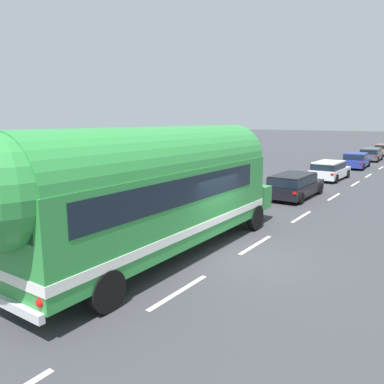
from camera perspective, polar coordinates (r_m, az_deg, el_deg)
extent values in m
plane|color=#38383D|center=(12.50, 6.86, -9.51)|extent=(300.00, 300.00, 0.00)
cube|color=silver|center=(10.01, -1.99, -14.75)|extent=(0.14, 2.40, 0.01)
cube|color=silver|center=(13.64, 9.55, -7.81)|extent=(0.14, 2.40, 0.01)
cube|color=silver|center=(17.92, 16.11, -3.58)|extent=(0.14, 2.40, 0.01)
cube|color=silver|center=(23.10, 20.54, -0.67)|extent=(0.14, 2.40, 0.01)
cube|color=silver|center=(28.42, 23.33, 1.17)|extent=(0.14, 2.40, 0.01)
cube|color=silver|center=(32.96, 24.98, 2.25)|extent=(0.14, 2.40, 0.01)
cube|color=silver|center=(38.77, 26.52, 3.26)|extent=(0.14, 2.40, 0.01)
cube|color=silver|center=(24.65, 11.92, 0.47)|extent=(0.12, 80.00, 0.01)
cube|color=#2D8C3D|center=(11.81, -4.94, -1.82)|extent=(2.60, 9.95, 2.30)
cylinder|color=#2D8C3D|center=(11.61, -5.03, 3.72)|extent=(2.55, 9.85, 2.45)
sphere|color=#2D8C3D|center=(8.44, -26.58, -0.05)|extent=(2.40, 2.40, 2.40)
cube|color=#2D8C3D|center=(16.59, 7.41, -0.58)|extent=(2.27, 1.32, 0.95)
cube|color=silver|center=(11.96, -4.89, -4.86)|extent=(2.64, 9.99, 0.24)
cube|color=black|center=(11.46, -5.93, 0.84)|extent=(2.61, 8.15, 0.76)
cube|color=black|center=(8.53, -26.36, -3.36)|extent=(2.00, 0.10, 0.84)
cube|color=silver|center=(8.89, -25.73, -11.21)|extent=(0.80, 0.07, 0.90)
cube|color=silver|center=(9.09, -25.92, -14.87)|extent=(2.34, 0.16, 0.20)
sphere|color=red|center=(8.17, -21.76, -15.15)|extent=(0.20, 0.20, 0.20)
cube|color=black|center=(15.85, 6.54, 3.76)|extent=(2.14, 0.12, 0.96)
cube|color=silver|center=(17.22, 8.44, -0.62)|extent=(0.90, 0.11, 0.56)
cylinder|color=black|center=(16.37, 2.04, -2.71)|extent=(0.27, 1.00, 1.00)
cylinder|color=black|center=(15.30, 9.49, -3.82)|extent=(0.27, 1.00, 1.00)
cylinder|color=black|center=(10.82, -21.36, -10.66)|extent=(0.27, 1.00, 1.00)
cylinder|color=black|center=(9.11, -12.68, -14.29)|extent=(0.27, 1.00, 1.00)
cube|color=black|center=(22.22, 15.26, 0.56)|extent=(1.85, 4.71, 0.60)
cube|color=black|center=(21.68, 14.91, 1.87)|extent=(1.65, 3.26, 0.55)
cube|color=black|center=(21.69, 14.91, 1.79)|extent=(1.71, 3.30, 0.43)
cube|color=red|center=(20.30, 10.90, 0.32)|extent=(0.20, 0.04, 0.14)
cube|color=red|center=(19.73, 15.16, -0.16)|extent=(0.20, 0.04, 0.14)
cylinder|color=black|center=(24.08, 14.59, 0.88)|extent=(0.20, 0.64, 0.64)
cylinder|color=black|center=(23.55, 18.61, 0.44)|extent=(0.20, 0.64, 0.64)
cylinder|color=black|center=(21.04, 11.45, -0.38)|extent=(0.20, 0.64, 0.64)
cylinder|color=black|center=(20.43, 15.99, -0.92)|extent=(0.20, 0.64, 0.64)
cube|color=white|center=(29.66, 20.02, 2.77)|extent=(1.89, 4.48, 0.60)
cube|color=white|center=(29.14, 19.83, 3.80)|extent=(1.66, 3.03, 0.55)
cube|color=black|center=(29.14, 19.83, 3.74)|extent=(1.72, 3.07, 0.43)
cube|color=red|center=(27.75, 17.21, 2.81)|extent=(0.20, 0.04, 0.14)
cube|color=red|center=(27.29, 20.32, 2.50)|extent=(0.20, 0.04, 0.14)
cylinder|color=black|center=(31.37, 19.26, 2.86)|extent=(0.21, 0.64, 0.64)
cylinder|color=black|center=(30.93, 22.31, 2.55)|extent=(0.21, 0.64, 0.64)
cylinder|color=black|center=(28.49, 17.48, 2.22)|extent=(0.21, 0.64, 0.64)
cylinder|color=black|center=(28.01, 20.82, 1.87)|extent=(0.21, 0.64, 0.64)
cube|color=navy|center=(37.74, 23.35, 4.13)|extent=(2.06, 4.68, 0.60)
cube|color=navy|center=(37.56, 23.38, 4.98)|extent=(1.78, 2.32, 0.55)
cube|color=black|center=(37.57, 23.38, 4.94)|extent=(1.84, 2.36, 0.43)
cube|color=red|center=(35.60, 21.42, 4.21)|extent=(0.20, 0.05, 0.14)
cube|color=red|center=(35.32, 24.06, 3.97)|extent=(0.20, 0.05, 0.14)
cylinder|color=black|center=(39.49, 22.42, 4.16)|extent=(0.22, 0.65, 0.64)
cylinder|color=black|center=(39.21, 25.03, 3.92)|extent=(0.22, 0.65, 0.64)
cylinder|color=black|center=(36.35, 21.48, 3.72)|extent=(0.22, 0.65, 0.64)
cylinder|color=black|center=(36.05, 24.31, 3.46)|extent=(0.22, 0.65, 0.64)
cube|color=#474C51|center=(45.16, 25.32, 4.93)|extent=(1.92, 4.45, 0.60)
cube|color=#474C51|center=(44.64, 25.29, 5.62)|extent=(1.69, 3.19, 0.55)
cube|color=black|center=(44.65, 25.28, 5.58)|extent=(1.75, 3.24, 0.43)
cube|color=red|center=(43.08, 23.87, 5.05)|extent=(0.20, 0.04, 0.14)
cube|color=red|center=(42.85, 25.94, 4.86)|extent=(0.20, 0.04, 0.14)
cylinder|color=black|center=(46.78, 24.52, 4.92)|extent=(0.22, 0.64, 0.64)
cylinder|color=black|center=(46.55, 26.62, 4.72)|extent=(0.22, 0.64, 0.64)
cylinder|color=black|center=(43.83, 23.89, 4.63)|extent=(0.22, 0.64, 0.64)
cylinder|color=black|center=(43.58, 26.13, 4.42)|extent=(0.22, 0.64, 0.64)
cube|color=olive|center=(52.95, 26.83, 5.52)|extent=(1.91, 4.54, 0.60)
cube|color=olive|center=(52.79, 26.85, 6.13)|extent=(1.64, 2.19, 0.55)
cube|color=black|center=(52.79, 26.85, 6.10)|extent=(1.70, 2.23, 0.43)
cube|color=red|center=(50.86, 25.54, 5.66)|extent=(0.20, 0.05, 0.14)
cylinder|color=black|center=(54.63, 26.21, 5.49)|extent=(0.22, 0.65, 0.64)
cylinder|color=black|center=(51.60, 25.58, 5.29)|extent=(0.22, 0.65, 0.64)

